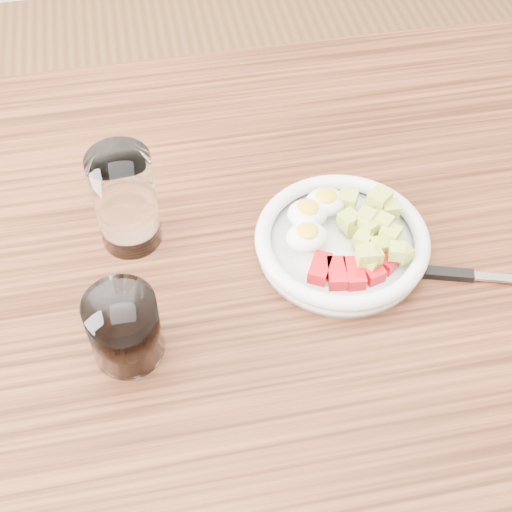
{
  "coord_description": "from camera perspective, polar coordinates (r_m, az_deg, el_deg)",
  "views": [
    {
      "loc": [
        -0.11,
        -0.49,
        1.43
      ],
      "look_at": [
        -0.01,
        0.01,
        0.8
      ],
      "focal_mm": 50.0,
      "sensor_mm": 36.0,
      "label": 1
    }
  ],
  "objects": [
    {
      "name": "water_glass",
      "position": [
        0.84,
        -10.42,
        4.41
      ],
      "size": [
        0.07,
        0.07,
        0.13
      ],
      "primitive_type": "cylinder",
      "color": "white",
      "rests_on": "dining_table"
    },
    {
      "name": "bowl",
      "position": [
        0.85,
        6.9,
        1.39
      ],
      "size": [
        0.21,
        0.21,
        0.05
      ],
      "color": "white",
      "rests_on": "dining_table"
    },
    {
      "name": "dining_table",
      "position": [
        0.91,
        0.74,
        -5.56
      ],
      "size": [
        1.5,
        0.9,
        0.77
      ],
      "color": "brown",
      "rests_on": "ground"
    },
    {
      "name": "fork",
      "position": [
        0.86,
        15.61,
        -1.43
      ],
      "size": [
        0.2,
        0.08,
        0.01
      ],
      "color": "black",
      "rests_on": "dining_table"
    },
    {
      "name": "coffee_glass",
      "position": [
        0.75,
        -10.49,
        -5.71
      ],
      "size": [
        0.08,
        0.08,
        0.09
      ],
      "color": "white",
      "rests_on": "dining_table"
    },
    {
      "name": "ground",
      "position": [
        1.52,
        0.47,
        -19.68
      ],
      "size": [
        4.0,
        4.0,
        0.0
      ],
      "primitive_type": "plane",
      "color": "brown",
      "rests_on": "ground"
    }
  ]
}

